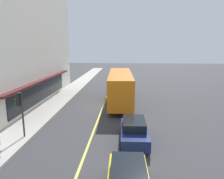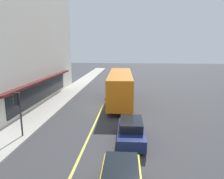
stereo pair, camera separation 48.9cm
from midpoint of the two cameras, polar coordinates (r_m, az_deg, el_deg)
The scene contains 6 objects.
ground at distance 22.65m, azimuth -2.13°, elevation -5.11°, with size 120.00×120.00×0.00m, color #38383A.
sidewalk at distance 23.95m, azimuth -15.63°, elevation -4.42°, with size 80.00×2.79×0.15m, color #B2ADA3.
lane_centre_stripe at distance 22.65m, azimuth -2.13°, elevation -5.10°, with size 36.00×0.16×0.01m, color #D8D14C.
bus at distance 24.32m, azimuth 2.80°, elevation 0.87°, with size 11.21×2.91×3.50m.
traffic_light at distance 16.26m, azimuth -23.17°, elevation -3.54°, with size 0.30×0.52×3.20m.
car_navy at distance 15.05m, azimuth 6.08°, elevation -11.04°, with size 4.33×1.91×1.52m.
Camera 2 is at (-21.50, -2.93, 6.53)m, focal length 34.14 mm.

